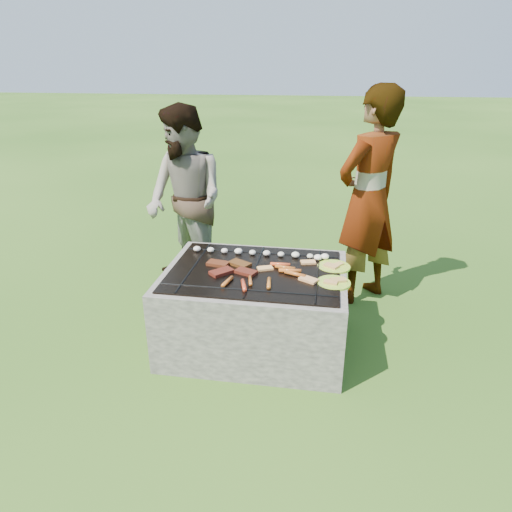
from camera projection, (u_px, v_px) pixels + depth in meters
The scene contains 10 objects.
lawn at pixel (255, 342), 3.51m from camera, with size 60.00×60.00×0.00m, color #244A12.
fire_pit at pixel (255, 310), 3.40m from camera, with size 1.30×1.00×0.62m.
mushrooms at pixel (267, 253), 3.51m from camera, with size 1.06×0.09×0.04m.
pork_slabs at pixel (231, 268), 3.28m from camera, with size 0.40×0.33×0.02m.
sausages at pixel (270, 275), 3.15m from camera, with size 0.55×0.47×0.03m.
bread_on_grate at pixel (296, 271), 3.23m from camera, with size 0.46×0.41×0.02m.
plate_far at pixel (334, 267), 3.33m from camera, with size 0.28×0.28×0.03m.
plate_near at pixel (334, 283), 3.09m from camera, with size 0.29×0.29×0.03m.
cook at pixel (368, 199), 3.85m from camera, with size 0.67×0.44×1.85m, color gray.
bystander at pixel (185, 201), 4.11m from camera, with size 0.82×0.64×1.68m, color gray.
Camera 1 is at (0.49, -2.94, 1.98)m, focal length 32.00 mm.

